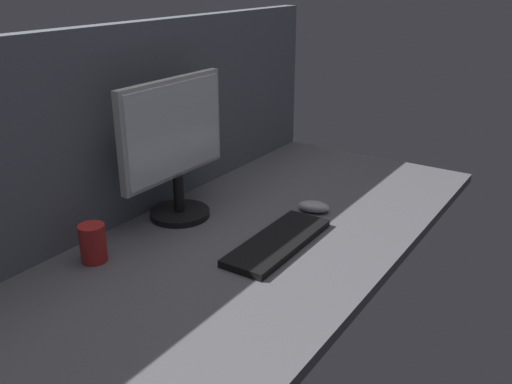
{
  "coord_description": "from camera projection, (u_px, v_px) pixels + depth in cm",
  "views": [
    {
      "loc": [
        -110.99,
        -78.99,
        69.62
      ],
      "look_at": [
        1.39,
        0.0,
        14.0
      ],
      "focal_mm": 38.9,
      "sensor_mm": 36.0,
      "label": 1
    }
  ],
  "objects": [
    {
      "name": "ground_plane",
      "position": [
        240.0,
        246.0,
        1.53
      ],
      "size": [
        180.0,
        80.0,
        3.0
      ],
      "primitive_type": "cube",
      "color": "#515156"
    },
    {
      "name": "cubicle_wall_back",
      "position": [
        133.0,
        122.0,
        1.61
      ],
      "size": [
        180.0,
        5.0,
        55.95
      ],
      "color": "#565B66",
      "rests_on": "ground_plane"
    },
    {
      "name": "monitor",
      "position": [
        174.0,
        143.0,
        1.59
      ],
      "size": [
        40.81,
        18.0,
        41.36
      ],
      "color": "black",
      "rests_on": "ground_plane"
    },
    {
      "name": "keyboard",
      "position": [
        278.0,
        242.0,
        1.49
      ],
      "size": [
        37.13,
        13.38,
        2.0
      ],
      "primitive_type": "cube",
      "rotation": [
        0.0,
        0.0,
        0.01
      ],
      "color": "black",
      "rests_on": "ground_plane"
    },
    {
      "name": "mouse",
      "position": [
        314.0,
        207.0,
        1.7
      ],
      "size": [
        7.89,
        10.72,
        3.4
      ],
      "primitive_type": "ellipsoid",
      "rotation": [
        0.0,
        0.0,
        0.26
      ],
      "color": "#99999E",
      "rests_on": "ground_plane"
    },
    {
      "name": "mug_red_plastic",
      "position": [
        93.0,
        243.0,
        1.4
      ],
      "size": [
        6.66,
        6.66,
        9.97
      ],
      "color": "red",
      "rests_on": "ground_plane"
    }
  ]
}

